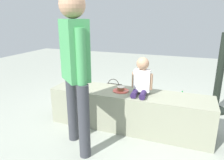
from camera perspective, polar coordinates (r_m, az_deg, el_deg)
name	(u,v)px	position (r m, az deg, el deg)	size (l,w,h in m)	color
ground_plane	(128,127)	(3.06, 4.43, -12.45)	(12.00, 12.00, 0.00)	gray
concrete_ledge	(129,110)	(2.95, 4.54, -8.05)	(2.17, 0.51, 0.52)	gray
child_seated	(142,78)	(2.74, 8.05, 0.46)	(0.28, 0.32, 0.48)	#2A1B46
adult_standing	(75,61)	(2.27, -9.99, 5.19)	(0.42, 0.39, 1.74)	#34353C
cake_plate	(121,90)	(2.87, 2.39, -2.66)	(0.22, 0.22, 0.07)	#E0594C
gift_bag	(138,103)	(3.52, 6.95, -6.08)	(0.22, 0.10, 0.31)	#59C6B2
railing_post	(218,82)	(3.76, 26.86, -0.57)	(0.36, 0.36, 1.27)	black
water_bottle_near_gift	(83,101)	(3.72, -7.79, -5.66)	(0.07, 0.07, 0.19)	silver
water_bottle_far_side	(182,96)	(4.09, 18.38, -4.23)	(0.06, 0.06, 0.19)	silver
party_cup_red	(114,105)	(3.61, 0.60, -6.70)	(0.07, 0.07, 0.11)	red
handbag_black_leather	(114,89)	(4.22, 0.41, -2.41)	(0.31, 0.13, 0.31)	black
handbag_brown_canvas	(191,108)	(3.54, 20.69, -7.05)	(0.30, 0.11, 0.35)	brown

